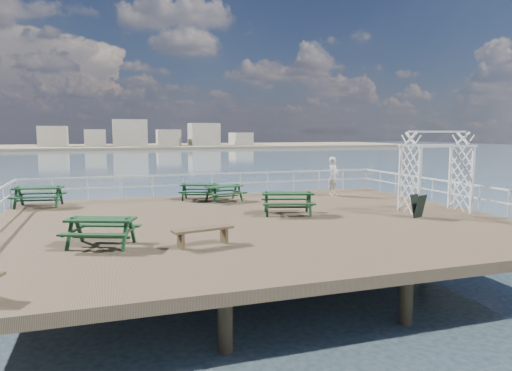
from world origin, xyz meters
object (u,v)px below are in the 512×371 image
at_px(picnic_table_a, 38,192).
at_px(person, 333,176).
at_px(picnic_table_c, 224,190).
at_px(trellis_arbor, 436,176).
at_px(picnic_table_d, 101,226).
at_px(picnic_table_b, 199,188).
at_px(picnic_table_e, 288,198).
at_px(flat_bench_near, 203,232).

xyz_separation_m(picnic_table_a, person, (13.47, -0.81, 0.36)).
bearing_deg(picnic_table_c, trellis_arbor, -49.70).
distance_m(picnic_table_c, trellis_arbor, 9.00).
xyz_separation_m(picnic_table_d, person, (10.89, 7.10, 0.39)).
bearing_deg(person, picnic_table_a, 144.02).
bearing_deg(person, picnic_table_c, 149.41).
height_order(picnic_table_a, trellis_arbor, trellis_arbor).
bearing_deg(picnic_table_c, picnic_table_b, 126.27).
height_order(picnic_table_a, picnic_table_d, picnic_table_a).
height_order(trellis_arbor, person, trellis_arbor).
bearing_deg(picnic_table_d, person, 54.10).
bearing_deg(picnic_table_e, picnic_table_d, -139.98).
relative_size(picnic_table_c, person, 1.00).
relative_size(picnic_table_c, flat_bench_near, 1.08).
bearing_deg(picnic_table_e, flat_bench_near, -120.84).
distance_m(picnic_table_d, flat_bench_near, 2.82).
height_order(picnic_table_e, person, person).
xyz_separation_m(picnic_table_d, trellis_arbor, (12.49, 1.64, 0.85)).
xyz_separation_m(picnic_table_b, person, (6.62, -0.63, 0.43)).
height_order(flat_bench_near, person, person).
height_order(picnic_table_b, trellis_arbor, trellis_arbor).
bearing_deg(trellis_arbor, picnic_table_c, 146.76).
bearing_deg(person, picnic_table_d, -179.45).
distance_m(picnic_table_e, flat_bench_near, 5.58).
distance_m(trellis_arbor, person, 5.71).
bearing_deg(picnic_table_e, picnic_table_a, 168.45).
distance_m(picnic_table_d, picnic_table_e, 7.40).
height_order(picnic_table_d, picnic_table_e, picnic_table_e).
bearing_deg(picnic_table_a, picnic_table_b, 6.86).
xyz_separation_m(picnic_table_a, picnic_table_b, (6.85, -0.18, -0.07)).
bearing_deg(trellis_arbor, picnic_table_a, 160.20).
bearing_deg(picnic_table_d, picnic_table_a, 129.07).
xyz_separation_m(flat_bench_near, trellis_arbor, (9.80, 2.45, 1.05)).
bearing_deg(person, trellis_arbor, -106.19).
height_order(picnic_table_d, flat_bench_near, picnic_table_d).
bearing_deg(picnic_table_a, flat_bench_near, -50.48).
relative_size(picnic_table_a, picnic_table_b, 1.03).
height_order(picnic_table_b, picnic_table_d, picnic_table_d).
xyz_separation_m(picnic_table_d, flat_bench_near, (2.69, -0.81, -0.19)).
distance_m(picnic_table_b, flat_bench_near, 8.68).
xyz_separation_m(picnic_table_a, picnic_table_d, (2.58, -7.91, -0.04)).
relative_size(picnic_table_b, flat_bench_near, 1.16).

